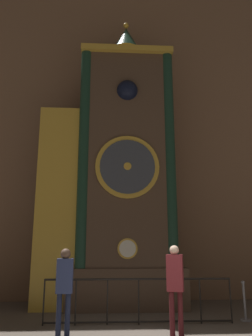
{
  "coord_description": "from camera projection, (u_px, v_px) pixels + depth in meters",
  "views": [
    {
      "loc": [
        -1.05,
        -5.51,
        1.82
      ],
      "look_at": [
        -0.44,
        4.88,
        4.27
      ],
      "focal_mm": 35.0,
      "sensor_mm": 36.0,
      "label": 1
    }
  ],
  "objects": [
    {
      "name": "visitor_far",
      "position": [
        175.0,
        280.0,
        6.95
      ],
      "size": [
        0.39,
        0.32,
        1.81
      ],
      "rotation": [
        0.0,
        0.0,
        -0.34
      ],
      "color": "#461518",
      "rests_on": "ground_plane"
    },
    {
      "name": "railing_fence",
      "position": [
        139.0,
        298.0,
        7.79
      ],
      "size": [
        4.5,
        0.05,
        1.04
      ],
      "color": "black",
      "rests_on": "ground_plane"
    },
    {
      "name": "cathedral_back_wall",
      "position": [
        133.0,
        103.0,
        12.75
      ],
      "size": [
        24.0,
        0.32,
        14.45
      ],
      "color": "#846047",
      "rests_on": "ground_plane"
    },
    {
      "name": "clock_tower",
      "position": [
        114.0,
        175.0,
        10.58
      ],
      "size": [
        4.5,
        1.79,
        9.7
      ],
      "color": "brown",
      "rests_on": "ground_plane"
    },
    {
      "name": "visitor_near",
      "position": [
        65.0,
        282.0,
        6.89
      ],
      "size": [
        0.35,
        0.23,
        1.74
      ],
      "rotation": [
        0.0,
        0.0,
        0.03
      ],
      "color": "#1B213A",
      "rests_on": "ground_plane"
    },
    {
      "name": "stanchion_post",
      "position": [
        245.0,
        308.0,
        8.11
      ],
      "size": [
        0.28,
        0.28,
        0.94
      ],
      "color": "gray",
      "rests_on": "ground_plane"
    }
  ]
}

